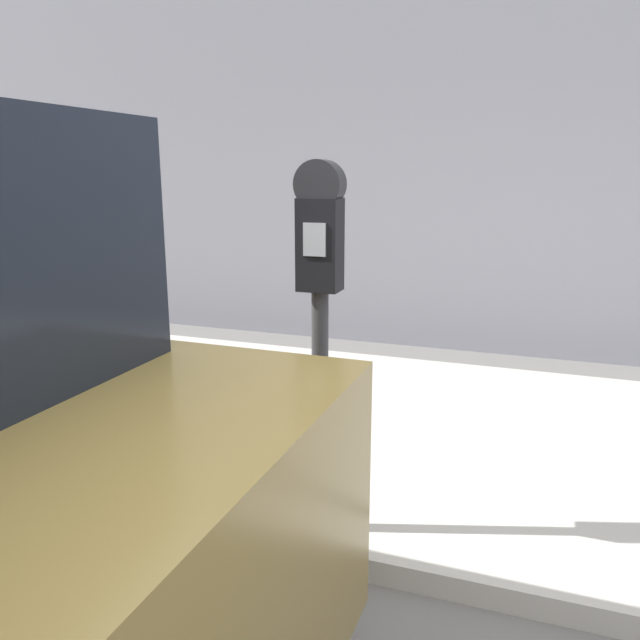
# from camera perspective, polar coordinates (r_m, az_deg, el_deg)

# --- Properties ---
(sidewalk) EXTENTS (24.00, 2.80, 0.11)m
(sidewalk) POSITION_cam_1_polar(r_m,az_deg,el_deg) (3.94, 9.94, -10.48)
(sidewalk) COLOR #BCB7AD
(sidewalk) RESTS_ON ground_plane
(building_facade) EXTENTS (24.00, 0.30, 5.23)m
(building_facade) POSITION_cam_1_polar(r_m,az_deg,el_deg) (5.98, 15.12, 22.46)
(building_facade) COLOR gray
(building_facade) RESTS_ON ground_plane
(parking_meter) EXTENTS (0.19, 0.13, 1.57)m
(parking_meter) POSITION_cam_1_polar(r_m,az_deg,el_deg) (2.51, -0.00, 2.76)
(parking_meter) COLOR #2D2D30
(parking_meter) RESTS_ON sidewalk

